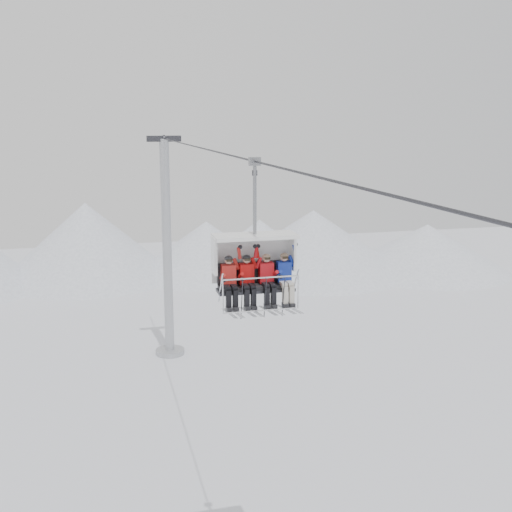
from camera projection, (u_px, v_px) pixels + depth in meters
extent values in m
cone|color=white|center=(87.00, 240.00, 59.16)|extent=(16.00, 16.00, 7.00)
cone|color=white|center=(206.00, 247.00, 61.06)|extent=(14.00, 14.00, 5.00)
cone|color=white|center=(313.00, 241.00, 61.45)|extent=(18.00, 18.00, 6.00)
cone|color=white|center=(427.00, 247.00, 62.35)|extent=(16.00, 16.00, 4.50)
cone|color=white|center=(259.00, 241.00, 65.39)|extent=(12.00, 12.00, 4.50)
cylinder|color=#A4A6AB|center=(167.00, 250.00, 38.84)|extent=(0.56, 0.56, 13.30)
cylinder|color=#A4A6AB|center=(170.00, 351.00, 40.19)|extent=(1.80, 1.80, 0.30)
cube|color=#2F3035|center=(164.00, 139.00, 37.46)|extent=(2.00, 0.35, 0.35)
cylinder|color=#2F3035|center=(256.00, 162.00, 16.60)|extent=(0.06, 50.00, 0.06)
cube|color=black|center=(256.00, 286.00, 17.33)|extent=(2.00, 0.55, 0.10)
cube|color=black|center=(253.00, 272.00, 17.50)|extent=(2.00, 0.10, 0.58)
cube|color=#2F3035|center=(256.00, 290.00, 17.35)|extent=(2.10, 0.60, 0.08)
cube|color=white|center=(251.00, 257.00, 17.64)|extent=(2.23, 0.10, 1.33)
cube|color=white|center=(255.00, 236.00, 17.12)|extent=(2.23, 0.90, 0.10)
cylinder|color=silver|center=(261.00, 278.00, 16.73)|extent=(2.04, 0.04, 0.04)
cylinder|color=silver|center=(261.00, 311.00, 16.84)|extent=(2.04, 0.04, 0.04)
cylinder|color=gray|center=(255.00, 199.00, 16.93)|extent=(0.10, 0.10, 1.98)
cube|color=gray|center=(255.00, 161.00, 16.73)|extent=(0.30, 0.18, 0.22)
cube|color=red|center=(228.00, 275.00, 17.11)|extent=(0.38, 0.26, 0.56)
sphere|color=tan|center=(229.00, 260.00, 16.99)|extent=(0.21, 0.21, 0.21)
cube|color=black|center=(229.00, 299.00, 16.79)|extent=(0.13, 0.15, 0.46)
cube|color=black|center=(235.00, 298.00, 16.83)|extent=(0.13, 0.15, 0.46)
cube|color=silver|center=(229.00, 313.00, 16.77)|extent=(0.09, 1.69, 0.26)
cube|color=silver|center=(236.00, 313.00, 16.81)|extent=(0.09, 1.69, 0.26)
cube|color=#B70D0C|center=(246.00, 274.00, 17.23)|extent=(0.38, 0.26, 0.56)
sphere|color=tan|center=(247.00, 259.00, 17.11)|extent=(0.21, 0.21, 0.21)
cube|color=black|center=(247.00, 297.00, 16.90)|extent=(0.13, 0.15, 0.46)
cube|color=black|center=(254.00, 297.00, 16.95)|extent=(0.13, 0.15, 0.46)
cube|color=silver|center=(248.00, 312.00, 16.89)|extent=(0.09, 1.69, 0.26)
cube|color=silver|center=(254.00, 311.00, 16.93)|extent=(0.09, 1.69, 0.26)
cube|color=red|center=(266.00, 273.00, 17.36)|extent=(0.38, 0.26, 0.56)
sphere|color=tan|center=(266.00, 258.00, 17.24)|extent=(0.21, 0.21, 0.21)
cube|color=black|center=(267.00, 296.00, 17.04)|extent=(0.13, 0.15, 0.46)
cube|color=black|center=(274.00, 296.00, 17.08)|extent=(0.13, 0.15, 0.46)
cube|color=silver|center=(268.00, 310.00, 17.02)|extent=(0.09, 1.69, 0.26)
cube|color=silver|center=(274.00, 310.00, 17.06)|extent=(0.09, 1.69, 0.26)
cube|color=#162D99|center=(284.00, 271.00, 17.48)|extent=(0.38, 0.26, 0.56)
sphere|color=tan|center=(284.00, 257.00, 17.36)|extent=(0.21, 0.21, 0.21)
cube|color=beige|center=(285.00, 295.00, 17.16)|extent=(0.13, 0.15, 0.46)
cube|color=beige|center=(291.00, 294.00, 17.20)|extent=(0.13, 0.15, 0.46)
cube|color=silver|center=(286.00, 309.00, 17.14)|extent=(0.09, 1.69, 0.26)
cube|color=silver|center=(292.00, 309.00, 17.18)|extent=(0.09, 1.69, 0.26)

